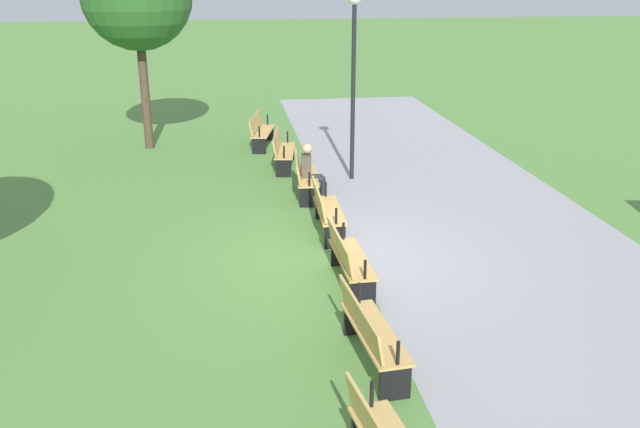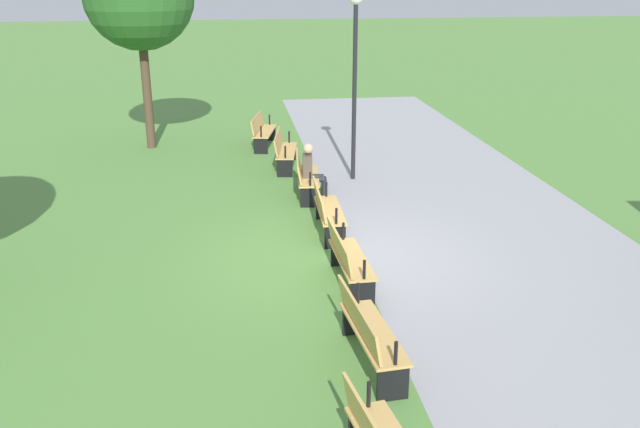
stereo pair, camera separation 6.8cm
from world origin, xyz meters
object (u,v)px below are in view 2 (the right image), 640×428
object	(u,v)px
bench_2	(305,175)
bench_5	(368,332)
lamp_post	(355,52)
bench_0	(262,130)
bench_1	(284,150)
bench_3	(326,209)
person_seated	(312,169)
bench_4	(347,258)

from	to	relation	value
bench_2	bench_5	bearing A→B (deg)	5.20
bench_2	lamp_post	bearing A→B (deg)	136.63
bench_0	bench_1	xyz separation A→B (m)	(2.24, 0.41, 0.00)
bench_3	person_seated	size ratio (longest dim) A/B	1.39
bench_1	bench_4	xyz separation A→B (m)	(6.80, 0.41, 0.00)
bench_3	lamp_post	distance (m)	4.35
bench_1	bench_2	xyz separation A→B (m)	(2.26, 0.27, 0.00)
person_seated	bench_1	bearing A→B (deg)	-165.08
bench_1	bench_2	bearing A→B (deg)	15.59
bench_4	lamp_post	xyz separation A→B (m)	(-5.66, 1.13, 2.48)
bench_3	bench_4	world-z (taller)	same
bench_3	bench_5	bearing A→B (deg)	0.01
bench_2	bench_5	size ratio (longest dim) A/B	1.00
bench_1	person_seated	world-z (taller)	person_seated
bench_1	bench_5	bearing A→B (deg)	10.40
bench_0	bench_1	size ratio (longest dim) A/B	1.01
bench_3	person_seated	world-z (taller)	person_seated
bench_0	person_seated	xyz separation A→B (m)	(4.61, 0.81, 0.17)
bench_2	bench_5	world-z (taller)	same
bench_1	bench_2	distance (m)	2.27
bench_0	bench_2	xyz separation A→B (m)	(4.49, 0.68, 0.00)
bench_0	bench_3	bearing A→B (deg)	19.06
bench_4	person_seated	world-z (taller)	person_seated
bench_0	bench_5	world-z (taller)	same
bench_3	bench_4	xyz separation A→B (m)	(2.27, -0.00, 0.00)
bench_2	bench_5	distance (m)	6.81
bench_5	bench_2	bearing A→B (deg)	174.80
bench_2	bench_4	bearing A→B (deg)	6.93
bench_1	bench_4	world-z (taller)	same
bench_5	person_seated	distance (m)	6.70
bench_1	lamp_post	world-z (taller)	lamp_post
bench_0	bench_3	distance (m)	6.81
bench_4	bench_5	size ratio (longest dim) A/B	0.99
bench_0	bench_5	distance (m)	11.33
bench_1	lamp_post	bearing A→B (deg)	62.31
bench_4	bench_5	bearing A→B (deg)	-5.19
bench_0	lamp_post	distance (m)	4.62
bench_1	bench_4	distance (m)	6.81
bench_1	bench_4	bearing A→B (deg)	12.13
bench_2	bench_4	size ratio (longest dim) A/B	1.01
bench_0	bench_3	xyz separation A→B (m)	(6.76, 0.82, 0.00)
bench_1	bench_5	size ratio (longest dim) A/B	1.01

